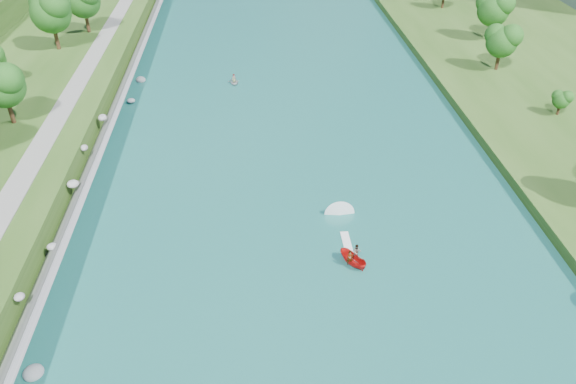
{
  "coord_description": "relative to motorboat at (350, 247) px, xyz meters",
  "views": [
    {
      "loc": [
        -5.21,
        -36.72,
        39.54
      ],
      "look_at": [
        -1.08,
        17.74,
        2.5
      ],
      "focal_mm": 35.0,
      "sensor_mm": 36.0,
      "label": 1
    }
  ],
  "objects": [
    {
      "name": "motorboat",
      "position": [
        0.0,
        0.0,
        0.0
      ],
      "size": [
        3.6,
        18.62,
        2.14
      ],
      "rotation": [
        0.0,
        0.0,
        3.76
      ],
      "color": "red",
      "rests_on": "river_water"
    },
    {
      "name": "river_water",
      "position": [
        -4.95,
        10.71,
        -0.65
      ],
      "size": [
        55.0,
        240.0,
        0.1
      ],
      "primitive_type": "cube",
      "color": "#175A4E",
      "rests_on": "ground"
    },
    {
      "name": "ground",
      "position": [
        -4.95,
        -9.29,
        -0.7
      ],
      "size": [
        260.0,
        260.0,
        0.0
      ],
      "primitive_type": "plane",
      "color": "#2D5119",
      "rests_on": "ground"
    },
    {
      "name": "riprap_bank",
      "position": [
        -30.79,
        9.62,
        1.09
      ],
      "size": [
        4.34,
        236.0,
        4.51
      ],
      "color": "slate",
      "rests_on": "ground"
    },
    {
      "name": "riverside_path",
      "position": [
        -37.45,
        10.71,
        2.85
      ],
      "size": [
        3.0,
        200.0,
        0.1
      ],
      "primitive_type": "cube",
      "color": "gray",
      "rests_on": "berm_west"
    },
    {
      "name": "raft",
      "position": [
        -12.62,
        46.63,
        -0.22
      ],
      "size": [
        2.37,
        3.06,
        1.71
      ],
      "rotation": [
        0.0,
        0.0,
        0.13
      ],
      "color": "#979A9F",
      "rests_on": "river_water"
    }
  ]
}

